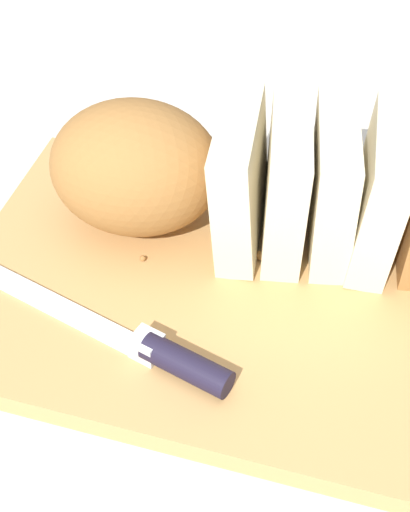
# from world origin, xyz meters

# --- Properties ---
(ground_plane) EXTENTS (3.00, 3.00, 0.00)m
(ground_plane) POSITION_xyz_m (0.00, 0.00, 0.00)
(ground_plane) COLOR beige
(cutting_board) EXTENTS (0.39, 0.29, 0.02)m
(cutting_board) POSITION_xyz_m (0.00, 0.00, 0.01)
(cutting_board) COLOR tan
(cutting_board) RESTS_ON ground_plane
(bread_loaf) EXTENTS (0.32, 0.14, 0.11)m
(bread_loaf) POSITION_xyz_m (0.01, 0.06, 0.07)
(bread_loaf) COLOR #996633
(bread_loaf) RESTS_ON cutting_board
(bread_knife) EXTENTS (0.25, 0.10, 0.02)m
(bread_knife) POSITION_xyz_m (-0.02, -0.07, 0.03)
(bread_knife) COLOR silver
(bread_knife) RESTS_ON cutting_board
(crumb_near_knife) EXTENTS (0.01, 0.01, 0.01)m
(crumb_near_knife) POSITION_xyz_m (0.04, 0.04, 0.02)
(crumb_near_knife) COLOR #996633
(crumb_near_knife) RESTS_ON cutting_board
(crumb_near_loaf) EXTENTS (0.00, 0.00, 0.00)m
(crumb_near_loaf) POSITION_xyz_m (0.03, 0.02, 0.02)
(crumb_near_loaf) COLOR #996633
(crumb_near_loaf) RESTS_ON cutting_board
(crumb_stray_left) EXTENTS (0.00, 0.00, 0.00)m
(crumb_stray_left) POSITION_xyz_m (-0.05, 0.01, 0.02)
(crumb_stray_left) COLOR #996633
(crumb_stray_left) RESTS_ON cutting_board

